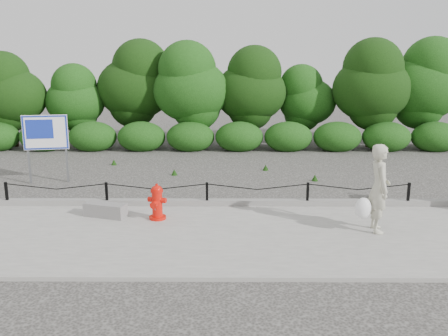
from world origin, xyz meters
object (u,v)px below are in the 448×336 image
fire_hydrant (157,202)px  concrete_block (105,210)px  pedestrian (378,190)px  advertising_sign (46,135)px

fire_hydrant → concrete_block: bearing=-172.7°
pedestrian → fire_hydrant: bearing=83.3°
concrete_block → advertising_sign: (-2.54, 3.34, 1.21)m
pedestrian → advertising_sign: bearing=65.7°
concrete_block → advertising_sign: advertising_sign is taller
advertising_sign → concrete_block: bearing=-63.1°
pedestrian → concrete_block: 6.10m
advertising_sign → pedestrian: bearing=-36.9°
fire_hydrant → concrete_block: (-1.23, 0.17, -0.24)m
fire_hydrant → advertising_sign: advertising_sign is taller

